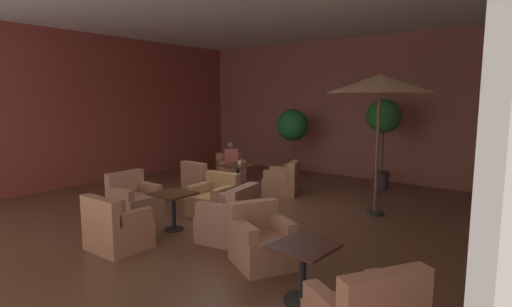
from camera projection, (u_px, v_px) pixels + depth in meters
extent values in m
cube|color=brown|center=(242.00, 211.00, 8.07)|extent=(9.80, 9.37, 0.02)
cube|color=#A15D4E|center=(345.00, 108.00, 11.43)|extent=(9.80, 0.08, 3.92)
cube|color=brown|center=(103.00, 109.00, 10.75)|extent=(0.08, 9.37, 3.92)
cube|color=silver|center=(241.00, 7.00, 7.52)|extent=(9.80, 9.37, 0.06)
cylinder|color=black|center=(238.00, 190.00, 9.74)|extent=(0.36, 0.36, 0.02)
cylinder|color=black|center=(238.00, 179.00, 9.70)|extent=(0.07, 0.07, 0.62)
cube|color=#472F18|center=(238.00, 165.00, 9.66)|extent=(0.66, 0.66, 0.03)
cube|color=#A46B53|center=(204.00, 190.00, 8.93)|extent=(0.77, 0.79, 0.41)
cube|color=#A46B53|center=(194.00, 173.00, 8.66)|extent=(0.73, 0.22, 0.47)
cube|color=#A46B53|center=(197.00, 175.00, 9.11)|extent=(0.20, 0.58, 0.21)
cube|color=#A46B53|center=(214.00, 178.00, 8.73)|extent=(0.20, 0.58, 0.21)
cube|color=#A7704E|center=(281.00, 185.00, 9.43)|extent=(0.99, 0.96, 0.40)
cube|color=#A7704E|center=(294.00, 170.00, 9.29)|extent=(0.43, 0.74, 0.38)
cube|color=#A7704E|center=(277.00, 175.00, 9.12)|extent=(0.61, 0.37, 0.20)
cube|color=#A7704E|center=(282.00, 171.00, 9.67)|extent=(0.61, 0.37, 0.20)
cube|color=#A66B52|center=(231.00, 175.00, 10.75)|extent=(1.05, 1.04, 0.40)
cube|color=#A66B52|center=(229.00, 159.00, 11.00)|extent=(0.58, 0.65, 0.36)
cube|color=#A66B52|center=(241.00, 163.00, 10.73)|extent=(0.56, 0.49, 0.22)
cube|color=#A66B52|center=(220.00, 164.00, 10.61)|extent=(0.56, 0.49, 0.22)
cylinder|color=black|center=(303.00, 300.00, 4.45)|extent=(0.43, 0.43, 0.02)
cylinder|color=black|center=(303.00, 275.00, 4.41)|extent=(0.07, 0.07, 0.62)
cube|color=#43241C|center=(304.00, 246.00, 4.36)|extent=(0.66, 0.66, 0.03)
cube|color=#AC7253|center=(262.00, 249.00, 5.39)|extent=(1.02, 0.99, 0.44)
cube|color=#AC7253|center=(253.00, 214.00, 5.61)|extent=(0.48, 0.70, 0.38)
cube|color=#AC7253|center=(282.00, 225.00, 5.42)|extent=(0.61, 0.42, 0.19)
cube|color=#AC7253|center=(245.00, 231.00, 5.20)|extent=(0.61, 0.42, 0.19)
cube|color=#B06D50|center=(385.00, 300.00, 3.10)|extent=(0.55, 0.76, 0.46)
cube|color=#B06D50|center=(326.00, 304.00, 3.31)|extent=(0.57, 0.42, 0.18)
cube|color=#B06D50|center=(390.00, 291.00, 3.54)|extent=(0.57, 0.42, 0.18)
cylinder|color=black|center=(174.00, 229.00, 6.86)|extent=(0.34, 0.34, 0.02)
cylinder|color=black|center=(174.00, 212.00, 6.82)|extent=(0.07, 0.07, 0.62)
cube|color=#3F2915|center=(173.00, 194.00, 6.78)|extent=(0.63, 0.63, 0.03)
cube|color=#AD704F|center=(119.00, 234.00, 5.99)|extent=(0.82, 0.73, 0.45)
cube|color=#AD704F|center=(100.00, 211.00, 5.71)|extent=(0.81, 0.16, 0.39)
cube|color=#AD704F|center=(107.00, 209.00, 6.19)|extent=(0.13, 0.56, 0.19)
cube|color=#AD704F|center=(134.00, 217.00, 5.77)|extent=(0.13, 0.56, 0.19)
cube|color=#A76756|center=(227.00, 227.00, 6.35)|extent=(0.88, 0.90, 0.44)
cube|color=#A76756|center=(243.00, 201.00, 6.15)|extent=(0.30, 0.79, 0.46)
cube|color=#A76756|center=(214.00, 211.00, 6.04)|extent=(0.61, 0.24, 0.23)
cube|color=#A76756|center=(235.00, 201.00, 6.60)|extent=(0.61, 0.24, 0.23)
cube|color=#A9794D|center=(213.00, 205.00, 7.73)|extent=(0.82, 0.86, 0.40)
cube|color=#A9794D|center=(223.00, 182.00, 7.94)|extent=(0.77, 0.24, 0.39)
cube|color=#A9794D|center=(224.00, 192.00, 7.50)|extent=(0.21, 0.63, 0.19)
cube|color=#A9794D|center=(200.00, 188.00, 7.82)|extent=(0.21, 0.63, 0.19)
cube|color=#A46D55|center=(135.00, 207.00, 7.48)|extent=(0.77, 0.77, 0.45)
cube|color=#A46D55|center=(125.00, 182.00, 7.59)|extent=(0.18, 0.76, 0.42)
cube|color=#A46D55|center=(150.00, 188.00, 7.66)|extent=(0.59, 0.14, 0.18)
cube|color=#A46D55|center=(121.00, 194.00, 7.16)|extent=(0.59, 0.14, 0.18)
cylinder|color=#2D2D2D|center=(375.00, 212.00, 7.77)|extent=(0.32, 0.32, 0.08)
cylinder|color=brown|center=(377.00, 147.00, 7.59)|extent=(0.06, 0.06, 2.64)
cone|color=#E2B487|center=(380.00, 84.00, 7.43)|extent=(2.00, 2.00, 0.35)
cylinder|color=beige|center=(292.00, 171.00, 11.39)|extent=(0.45, 0.45, 0.37)
cylinder|color=brown|center=(292.00, 152.00, 11.32)|extent=(0.06, 0.06, 0.75)
sphere|color=#20642C|center=(292.00, 125.00, 11.21)|extent=(0.89, 0.89, 0.89)
cylinder|color=#3F2E34|center=(381.00, 180.00, 9.94)|extent=(0.38, 0.38, 0.44)
cylinder|color=brown|center=(382.00, 151.00, 9.84)|extent=(0.06, 0.06, 1.02)
sphere|color=#28692F|center=(384.00, 116.00, 9.72)|extent=(0.84, 0.84, 0.84)
cube|color=#B9554D|center=(231.00, 158.00, 10.69)|extent=(0.42, 0.44, 0.52)
sphere|color=#805C4E|center=(230.00, 145.00, 10.65)|extent=(0.17, 0.17, 0.17)
cylinder|color=silver|center=(240.00, 162.00, 9.67)|extent=(0.08, 0.08, 0.11)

